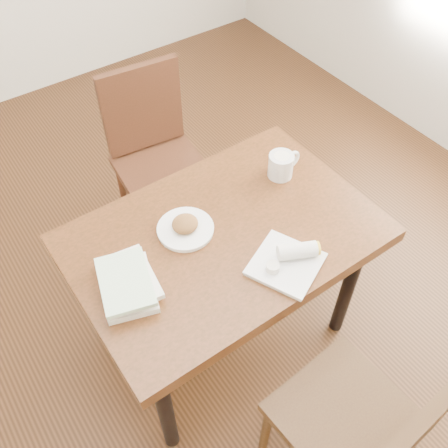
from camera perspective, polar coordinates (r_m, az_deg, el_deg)
ground at (r=2.49m, az=0.00°, el=-12.31°), size 4.00×5.00×0.01m
table at (r=1.93m, az=0.00°, el=-2.73°), size 1.14×0.77×0.75m
chair_near at (r=1.78m, az=16.22°, el=-21.45°), size 0.44×0.44×0.95m
chair_far at (r=2.53m, az=-7.89°, el=8.43°), size 0.46×0.46×0.95m
plate_scone at (r=1.86m, az=-4.44°, el=-0.37°), size 0.21×0.21×0.07m
coffee_mug at (r=2.06m, az=6.61°, el=6.77°), size 0.15×0.10×0.10m
plate_burrito at (r=1.77m, az=7.51°, el=-4.08°), size 0.30×0.30×0.08m
book_stack at (r=1.72m, az=-10.96°, el=-6.62°), size 0.24×0.29×0.07m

